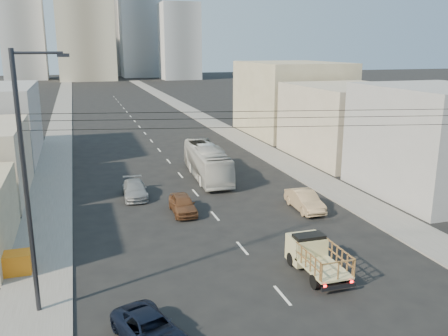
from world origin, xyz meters
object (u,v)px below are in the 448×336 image
sedan_brown (183,204)px  streetlamp_left (28,180)px  city_bus (207,162)px  crate_stack (14,263)px  flatbed_pickup (316,254)px  sedan_tan (305,200)px  sedan_grey (135,189)px  navy_pickup (151,330)px

sedan_brown → streetlamp_left: streetlamp_left is taller
city_bus → crate_stack: size_ratio=6.08×
flatbed_pickup → sedan_tan: size_ratio=0.98×
sedan_tan → streetlamp_left: 21.29m
sedan_grey → streetlamp_left: bearing=-109.4°
navy_pickup → flatbed_pickup: bearing=3.0°
navy_pickup → sedan_tan: size_ratio=0.97×
crate_stack → sedan_grey: bearing=56.3°
sedan_tan → streetlamp_left: size_ratio=0.38×
sedan_tan → sedan_grey: (-11.94, 7.00, -0.07)m
flatbed_pickup → sedan_tan: bearing=66.4°
sedan_brown → sedan_grey: (-2.93, 4.95, -0.04)m
sedan_brown → city_bus: bearing=65.3°
sedan_tan → sedan_grey: size_ratio=0.98×
sedan_grey → streetlamp_left: (-6.35, -16.30, 5.77)m
flatbed_pickup → navy_pickup: size_ratio=1.01×
navy_pickup → sedan_tan: sedan_tan is taller
streetlamp_left → flatbed_pickup: bearing=-1.0°
navy_pickup → sedan_brown: bearing=54.6°
flatbed_pickup → crate_stack: bearing=163.6°
navy_pickup → city_bus: (9.12, 24.36, 0.92)m
navy_pickup → crate_stack: crate_stack is taller
flatbed_pickup → crate_stack: (-15.72, 4.63, -0.40)m
crate_stack → city_bus: bearing=46.4°
sedan_brown → crate_stack: size_ratio=2.30×
flatbed_pickup → sedan_grey: flatbed_pickup is taller
sedan_grey → sedan_brown: bearing=-57.5°
navy_pickup → sedan_tan: bearing=25.8°
sedan_tan → sedan_grey: sedan_tan is taller
navy_pickup → crate_stack: 10.36m
navy_pickup → sedan_grey: size_ratio=0.95×
sedan_brown → crate_stack: bearing=-146.2°
flatbed_pickup → city_bus: city_bus is taller
navy_pickup → city_bus: size_ratio=0.40×
navy_pickup → sedan_brown: (4.76, 15.33, 0.10)m
city_bus → sedan_tan: bearing=-64.1°
flatbed_pickup → sedan_grey: size_ratio=0.96×
city_bus → crate_stack: (-15.25, -16.01, -0.83)m
streetlamp_left → crate_stack: streetlamp_left is taller
navy_pickup → sedan_grey: (1.83, 20.28, 0.06)m
flatbed_pickup → crate_stack: 16.40m
sedan_brown → sedan_grey: bearing=121.8°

